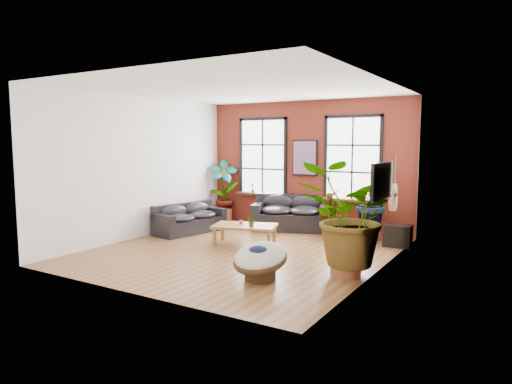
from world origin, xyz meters
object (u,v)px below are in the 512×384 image
coffee_table (245,227)px  papasan_chair (260,259)px  sofa_back (291,214)px  sofa_left (189,219)px

coffee_table → papasan_chair: (1.71, -2.18, -0.04)m
sofa_back → coffee_table: 2.21m
coffee_table → papasan_chair: bearing=-70.0°
sofa_back → coffee_table: size_ratio=1.40×
papasan_chair → sofa_left: bearing=146.4°
sofa_left → papasan_chair: (3.75, -2.63, 0.02)m
sofa_back → sofa_left: bearing=-161.0°
sofa_left → sofa_back: bearing=-39.7°
sofa_back → sofa_left: 2.77m
sofa_back → sofa_left: sofa_back is taller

